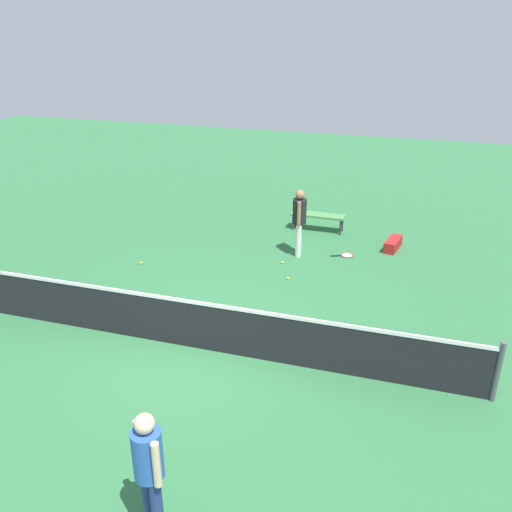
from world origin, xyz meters
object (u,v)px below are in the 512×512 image
player_near_side (299,217)px  tennis_ball_by_net (141,263)px  tennis_racket_near_player (346,255)px  tennis_ball_midcourt (282,262)px  tennis_ball_near_player (202,308)px  tennis_ball_baseline (288,278)px  tennis_ball_stray_left (192,308)px  tennis_ball_stray_right (123,313)px  equipment_bag (393,244)px  player_far_side (149,465)px  courtside_bench (318,216)px

player_near_side → tennis_ball_by_net: size_ratio=25.76×
tennis_racket_near_player → tennis_ball_midcourt: 1.69m
tennis_ball_near_player → tennis_ball_midcourt: bearing=-111.0°
player_near_side → tennis_ball_baseline: (-0.09, 1.45, -0.98)m
tennis_racket_near_player → tennis_ball_midcourt: bearing=33.3°
tennis_ball_near_player → tennis_ball_stray_left: 0.21m
tennis_ball_stray_left → tennis_ball_stray_right: (1.24, 0.61, 0.00)m
equipment_bag → tennis_ball_by_net: bearing=25.7°
tennis_ball_stray_left → tennis_ball_stray_right: same height
player_far_side → tennis_racket_near_player: player_far_side is taller
player_near_side → tennis_ball_stray_right: player_near_side is taller
player_far_side → equipment_bag: player_far_side is taller
tennis_racket_near_player → tennis_ball_stray_right: bearing=47.8°
tennis_racket_near_player → tennis_ball_by_net: 5.08m
tennis_ball_near_player → tennis_ball_baseline: same height
tennis_racket_near_player → tennis_ball_stray_right: 5.76m
player_far_side → tennis_ball_midcourt: bearing=-86.7°
tennis_ball_midcourt → tennis_ball_stray_right: (2.45, 3.34, 0.00)m
player_near_side → tennis_ball_near_player: size_ratio=25.76×
player_near_side → equipment_bag: (-2.26, -1.11, -0.87)m
tennis_ball_stray_right → courtside_bench: bearing=-116.0°
tennis_ball_by_net → tennis_ball_midcourt: 3.44m
tennis_ball_midcourt → courtside_bench: bearing=-98.6°
tennis_ball_near_player → equipment_bag: equipment_bag is taller
tennis_racket_near_player → courtside_bench: bearing=-56.0°
tennis_ball_midcourt → tennis_racket_near_player: bearing=-146.7°
tennis_ball_by_net → tennis_ball_stray_right: size_ratio=1.00×
player_near_side → tennis_ball_stray_right: (2.70, 3.98, -0.98)m
tennis_racket_near_player → tennis_ball_near_player: (2.43, 3.58, 0.02)m
player_near_side → tennis_racket_near_player: (-1.17, -0.29, -1.00)m
tennis_ball_near_player → courtside_bench: size_ratio=0.04×
tennis_ball_baseline → equipment_bag: 3.36m
tennis_ball_near_player → tennis_ball_midcourt: size_ratio=1.00×
equipment_bag → tennis_racket_near_player: bearing=36.6°
tennis_ball_baseline → tennis_ball_near_player: bearing=53.6°
tennis_ball_stray_right → courtside_bench: (-2.83, -5.81, 0.38)m
tennis_ball_midcourt → tennis_ball_baseline: same height
tennis_ball_near_player → courtside_bench: bearing=-105.2°
player_far_side → tennis_ball_stray_right: size_ratio=25.76×
tennis_ball_near_player → tennis_ball_by_net: size_ratio=1.00×
tennis_ball_midcourt → tennis_ball_baseline: 0.88m
equipment_bag → player_far_side: bearing=77.6°
tennis_ball_near_player → equipment_bag: 5.64m
tennis_racket_near_player → tennis_ball_stray_right: size_ratio=9.10×
tennis_ball_stray_right → tennis_racket_near_player: bearing=-132.2°
tennis_ball_near_player → equipment_bag: size_ratio=0.08×
tennis_racket_near_player → tennis_ball_midcourt: (1.41, 0.93, 0.02)m
tennis_racket_near_player → tennis_ball_stray_left: tennis_ball_stray_left is taller
tennis_racket_near_player → tennis_ball_baseline: bearing=58.4°
player_far_side → tennis_ball_baseline: player_far_side is taller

